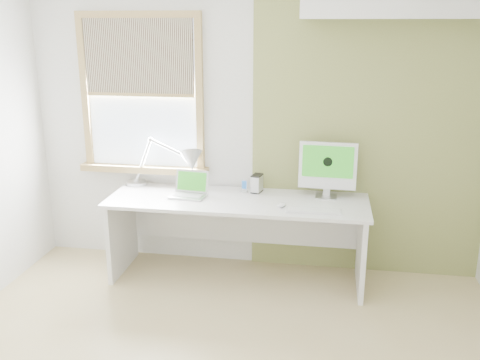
% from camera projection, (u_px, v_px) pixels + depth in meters
% --- Properties ---
extents(room, '(4.04, 3.54, 2.64)m').
position_uv_depth(room, '(210.00, 181.00, 3.01)').
color(room, tan).
rests_on(room, ground).
extents(accent_wall, '(2.00, 0.02, 2.60)m').
position_uv_depth(accent_wall, '(370.00, 129.00, 4.50)').
color(accent_wall, olive).
rests_on(accent_wall, room).
extents(window, '(1.20, 0.14, 1.42)m').
position_uv_depth(window, '(141.00, 95.00, 4.72)').
color(window, olive).
rests_on(window, room).
extents(desk, '(2.20, 0.70, 0.73)m').
position_uv_depth(desk, '(238.00, 218.00, 4.61)').
color(desk, silver).
rests_on(desk, room).
extents(desk_lamp, '(0.79, 0.33, 0.45)m').
position_uv_depth(desk_lamp, '(181.00, 163.00, 4.72)').
color(desk_lamp, silver).
rests_on(desk_lamp, desk).
extents(laptop, '(0.32, 0.26, 0.21)m').
position_uv_depth(laptop, '(190.00, 190.00, 4.58)').
color(laptop, silver).
rests_on(laptop, desk).
extents(phone_dock, '(0.07, 0.07, 0.12)m').
position_uv_depth(phone_dock, '(244.00, 188.00, 4.68)').
color(phone_dock, silver).
rests_on(phone_dock, desk).
extents(external_drive, '(0.10, 0.14, 0.16)m').
position_uv_depth(external_drive, '(257.00, 183.00, 4.66)').
color(external_drive, silver).
rests_on(external_drive, desk).
extents(imac, '(0.49, 0.17, 0.47)m').
position_uv_depth(imac, '(328.00, 167.00, 4.48)').
color(imac, silver).
rests_on(imac, desk).
extents(keyboard, '(0.44, 0.12, 0.02)m').
position_uv_depth(keyboard, '(314.00, 211.00, 4.20)').
color(keyboard, white).
rests_on(keyboard, desk).
extents(mouse, '(0.08, 0.12, 0.03)m').
position_uv_depth(mouse, '(282.00, 205.00, 4.31)').
color(mouse, white).
rests_on(mouse, desk).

